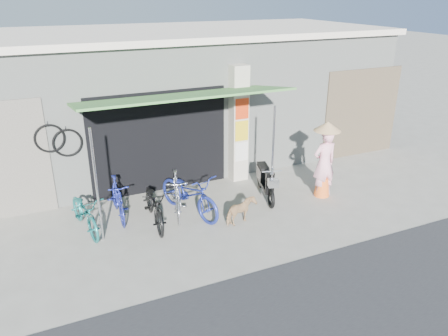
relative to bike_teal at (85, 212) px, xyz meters
name	(u,v)px	position (x,y,z in m)	size (l,w,h in m)	color
ground	(252,226)	(3.24, -1.26, -0.43)	(80.00, 80.00, 0.00)	gray
bicycle_shop	(173,93)	(3.23, 3.83, 1.41)	(12.30, 5.30, 3.66)	#979C94
shop_pillar	(238,124)	(4.09, 1.19, 1.07)	(0.42, 0.44, 3.00)	#B8AE9D
awning	(182,98)	(2.33, 0.37, 2.09)	(4.60, 1.88, 2.72)	#3A6F32
neighbour_right	(361,113)	(8.24, 1.33, 0.87)	(2.60, 0.06, 2.60)	brown
bike_teal	(85,212)	(0.00, 0.00, 0.00)	(0.57, 1.63, 0.86)	#166461
bike_blue	(118,199)	(0.74, 0.29, 0.03)	(0.43, 1.51, 0.91)	navy
bike_black	(154,204)	(1.40, -0.30, 0.03)	(0.60, 1.73, 0.91)	black
bike_silver	(177,195)	(1.95, -0.11, 0.06)	(0.46, 1.62, 0.97)	silver
bike_navy	(189,193)	(2.22, -0.20, 0.08)	(0.67, 1.92, 1.01)	navy
street_dog	(241,211)	(3.07, -1.07, -0.14)	(0.31, 0.69, 0.58)	#936D4E
moped	(265,181)	(4.20, -0.11, -0.01)	(0.64, 1.58, 0.92)	black
nun	(324,160)	(5.50, -0.63, 0.49)	(0.64, 0.64, 1.87)	#F5A5B7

